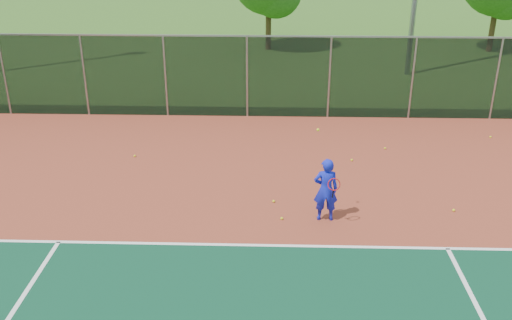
{
  "coord_description": "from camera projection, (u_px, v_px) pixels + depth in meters",
  "views": [
    {
      "loc": [
        -2.03,
        -8.23,
        7.14
      ],
      "look_at": [
        -2.45,
        5.0,
        1.3
      ],
      "focal_mm": 40.0,
      "sensor_mm": 36.0,
      "label": 1
    }
  ],
  "objects": [
    {
      "name": "practice_ball_5",
      "position": [
        135.0,
        156.0,
        17.85
      ],
      "size": [
        0.07,
        0.07,
        0.07
      ],
      "primitive_type": "sphere",
      "color": "yellow",
      "rests_on": "court_apron"
    },
    {
      "name": "practice_ball_3",
      "position": [
        385.0,
        148.0,
        18.42
      ],
      "size": [
        0.07,
        0.07,
        0.07
      ],
      "primitive_type": "sphere",
      "color": "yellow",
      "rests_on": "court_apron"
    },
    {
      "name": "practice_ball_4",
      "position": [
        454.0,
        210.0,
        14.63
      ],
      "size": [
        0.07,
        0.07,
        0.07
      ],
      "primitive_type": "sphere",
      "color": "yellow",
      "rests_on": "court_apron"
    },
    {
      "name": "fence_back",
      "position": [
        329.0,
        77.0,
        20.69
      ],
      "size": [
        30.0,
        0.06,
        3.03
      ],
      "color": "black",
      "rests_on": "court_apron"
    },
    {
      "name": "court_apron",
      "position": [
        366.0,
        273.0,
        12.18
      ],
      "size": [
        30.0,
        20.0,
        0.02
      ],
      "primitive_type": "cube",
      "color": "#943B25",
      "rests_on": "ground"
    },
    {
      "name": "practice_ball_1",
      "position": [
        282.0,
        218.0,
        14.24
      ],
      "size": [
        0.07,
        0.07,
        0.07
      ],
      "primitive_type": "sphere",
      "color": "yellow",
      "rests_on": "court_apron"
    },
    {
      "name": "practice_ball_6",
      "position": [
        490.0,
        137.0,
        19.33
      ],
      "size": [
        0.07,
        0.07,
        0.07
      ],
      "primitive_type": "sphere",
      "color": "yellow",
      "rests_on": "court_apron"
    },
    {
      "name": "practice_ball_2",
      "position": [
        274.0,
        201.0,
        15.08
      ],
      "size": [
        0.07,
        0.07,
        0.07
      ],
      "primitive_type": "sphere",
      "color": "yellow",
      "rests_on": "court_apron"
    },
    {
      "name": "tennis_player",
      "position": [
        326.0,
        190.0,
        13.95
      ],
      "size": [
        0.61,
        0.61,
        2.38
      ],
      "color": "#141FC3",
      "rests_on": "court_apron"
    },
    {
      "name": "practice_ball_0",
      "position": [
        352.0,
        160.0,
        17.56
      ],
      "size": [
        0.07,
        0.07,
        0.07
      ],
      "primitive_type": "sphere",
      "color": "yellow",
      "rests_on": "court_apron"
    }
  ]
}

